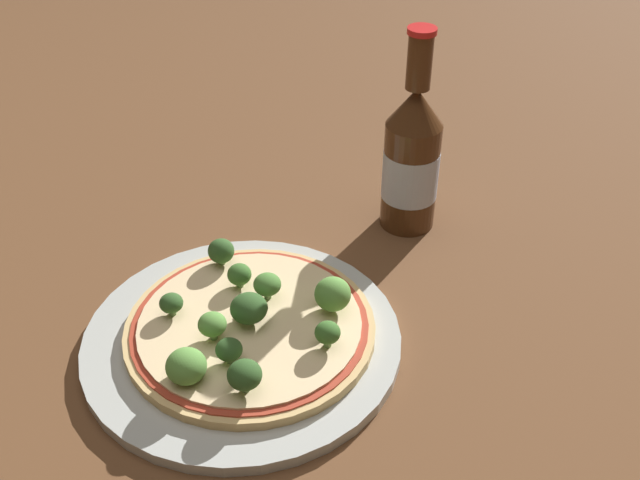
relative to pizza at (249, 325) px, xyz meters
name	(u,v)px	position (x,y,z in m)	size (l,w,h in m)	color
ground_plane	(251,342)	(0.00, 0.00, -0.02)	(3.00, 3.00, 0.00)	brown
plate	(241,337)	(-0.01, 0.00, -0.01)	(0.30, 0.30, 0.01)	#B2B7B2
pizza	(249,325)	(0.00, 0.00, 0.00)	(0.24, 0.24, 0.01)	tan
broccoli_floret_0	(220,251)	(0.00, 0.09, 0.02)	(0.03, 0.03, 0.03)	#6B8E51
broccoli_floret_1	(333,294)	(0.08, -0.02, 0.03)	(0.03, 0.03, 0.04)	#6B8E51
broccoli_floret_2	(245,375)	(-0.03, -0.08, 0.03)	(0.03, 0.03, 0.03)	#6B8E51
broccoli_floret_3	(171,303)	(-0.06, 0.03, 0.02)	(0.02, 0.02, 0.02)	#6B8E51
broccoli_floret_4	(249,306)	(0.00, 0.00, 0.02)	(0.03, 0.03, 0.03)	#6B8E51
broccoli_floret_5	(229,350)	(-0.03, -0.05, 0.02)	(0.02, 0.02, 0.02)	#6B8E51
broccoli_floret_6	(239,275)	(0.01, 0.05, 0.02)	(0.02, 0.02, 0.03)	#6B8E51
broccoli_floret_7	(212,325)	(-0.04, -0.01, 0.02)	(0.03, 0.03, 0.03)	#6B8E51
broccoli_floret_8	(186,366)	(-0.07, -0.05, 0.02)	(0.04, 0.04, 0.03)	#6B8E51
broccoli_floret_9	(328,333)	(0.06, -0.06, 0.02)	(0.02, 0.02, 0.03)	#6B8E51
broccoli_floret_10	(267,285)	(0.03, 0.02, 0.02)	(0.03, 0.03, 0.03)	#6B8E51
beer_bottle	(412,158)	(0.23, 0.12, 0.07)	(0.06, 0.06, 0.23)	#472814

